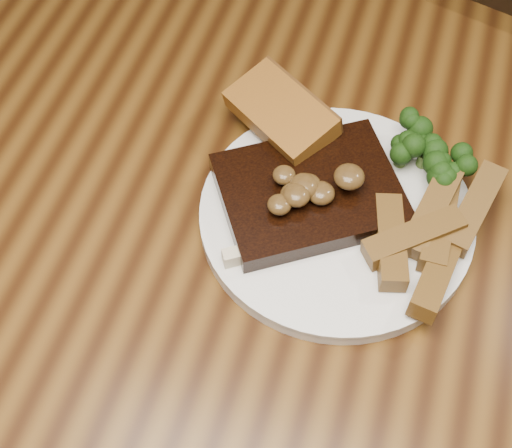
{
  "coord_description": "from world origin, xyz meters",
  "views": [
    {
      "loc": [
        0.1,
        -0.35,
        1.33
      ],
      "look_at": [
        -0.01,
        -0.01,
        0.78
      ],
      "focal_mm": 50.0,
      "sensor_mm": 36.0,
      "label": 1
    }
  ],
  "objects_px": {
    "plate": "(336,216)",
    "dining_table": "(264,285)",
    "potato_wedges": "(414,221)",
    "steak": "(309,193)",
    "chair_far": "(469,81)",
    "garlic_bread": "(280,126)"
  },
  "relations": [
    {
      "from": "plate",
      "to": "dining_table",
      "type": "bearing_deg",
      "value": -145.65
    },
    {
      "from": "potato_wedges",
      "to": "steak",
      "type": "bearing_deg",
      "value": 178.75
    },
    {
      "from": "potato_wedges",
      "to": "chair_far",
      "type": "bearing_deg",
      "value": 83.74
    },
    {
      "from": "steak",
      "to": "potato_wedges",
      "type": "distance_m",
      "value": 0.1
    },
    {
      "from": "dining_table",
      "to": "chair_far",
      "type": "xyz_separation_m",
      "value": [
        0.19,
        0.53,
        -0.16
      ]
    },
    {
      "from": "dining_table",
      "to": "steak",
      "type": "bearing_deg",
      "value": 57.44
    },
    {
      "from": "dining_table",
      "to": "steak",
      "type": "relative_size",
      "value": 9.64
    },
    {
      "from": "plate",
      "to": "steak",
      "type": "xyz_separation_m",
      "value": [
        -0.03,
        0.01,
        0.02
      ]
    },
    {
      "from": "dining_table",
      "to": "potato_wedges",
      "type": "bearing_deg",
      "value": 18.62
    },
    {
      "from": "dining_table",
      "to": "steak",
      "type": "xyz_separation_m",
      "value": [
        0.03,
        0.05,
        0.12
      ]
    },
    {
      "from": "plate",
      "to": "potato_wedges",
      "type": "distance_m",
      "value": 0.07
    },
    {
      "from": "garlic_bread",
      "to": "potato_wedges",
      "type": "height_order",
      "value": "same"
    },
    {
      "from": "plate",
      "to": "garlic_bread",
      "type": "bearing_deg",
      "value": 135.0
    },
    {
      "from": "chair_far",
      "to": "steak",
      "type": "xyz_separation_m",
      "value": [
        -0.16,
        -0.49,
        0.27
      ]
    },
    {
      "from": "steak",
      "to": "garlic_bread",
      "type": "distance_m",
      "value": 0.09
    },
    {
      "from": "plate",
      "to": "potato_wedges",
      "type": "height_order",
      "value": "potato_wedges"
    },
    {
      "from": "potato_wedges",
      "to": "plate",
      "type": "bearing_deg",
      "value": -176.92
    },
    {
      "from": "dining_table",
      "to": "chair_far",
      "type": "distance_m",
      "value": 0.59
    },
    {
      "from": "steak",
      "to": "dining_table",
      "type": "bearing_deg",
      "value": -155.54
    },
    {
      "from": "dining_table",
      "to": "plate",
      "type": "xyz_separation_m",
      "value": [
        0.06,
        0.04,
        0.1
      ]
    },
    {
      "from": "garlic_bread",
      "to": "dining_table",
      "type": "bearing_deg",
      "value": -46.99
    },
    {
      "from": "steak",
      "to": "garlic_bread",
      "type": "relative_size",
      "value": 1.5
    }
  ]
}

